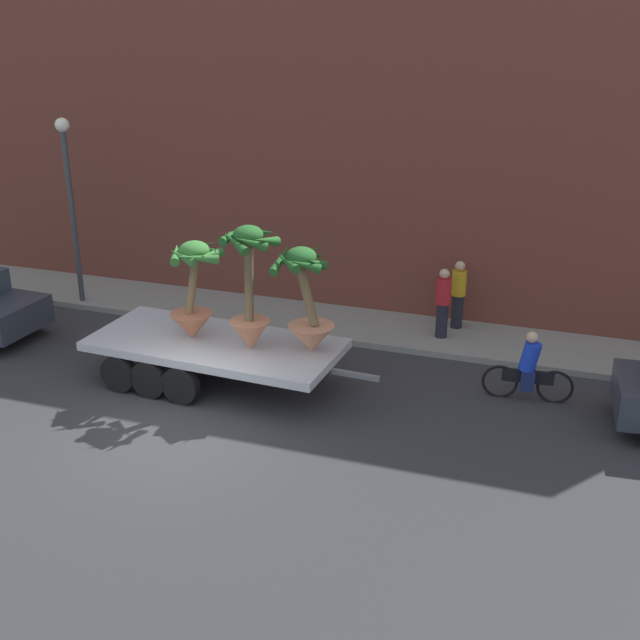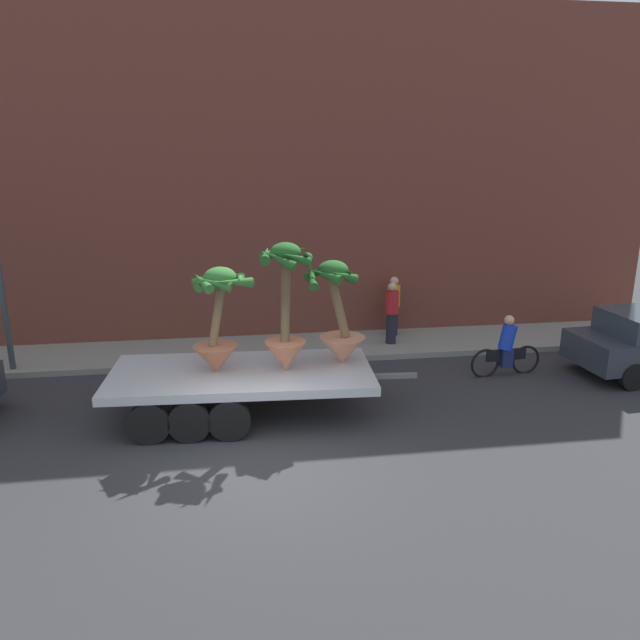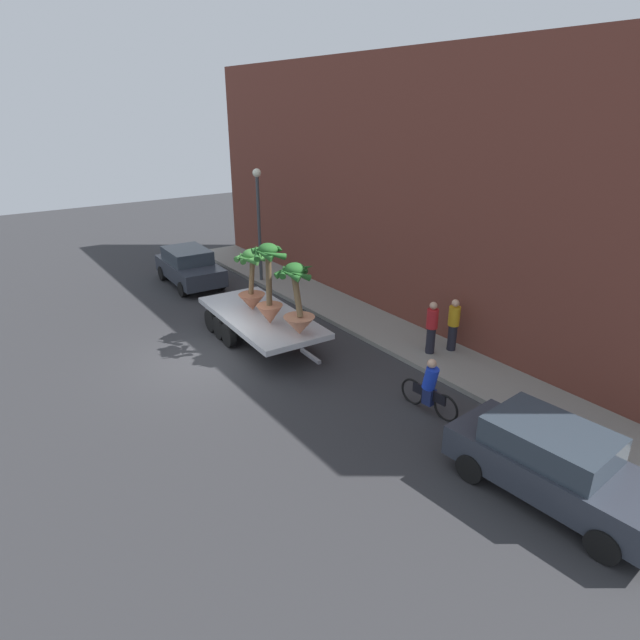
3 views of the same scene
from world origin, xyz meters
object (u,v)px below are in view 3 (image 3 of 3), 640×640
object	(u,v)px
potted_palm_middle	(252,282)
street_lamp	(258,211)
cyclist	(430,389)
pedestrian_far_left	(432,327)
flatbed_trailer	(258,318)
parked_car	(554,463)
trailing_car	(189,266)
pedestrian_near_gate	(453,324)
potted_palm_front	(298,304)
potted_palm_rear	(269,288)

from	to	relation	value
potted_palm_middle	street_lamp	size ratio (longest dim) A/B	0.45
cyclist	street_lamp	distance (m)	12.28
pedestrian_far_left	street_lamp	xyz separation A→B (m)	(-9.65, -0.64, 2.19)
pedestrian_far_left	flatbed_trailer	bearing A→B (deg)	-139.61
parked_car	street_lamp	size ratio (longest dim) A/B	0.91
trailing_car	pedestrian_far_left	bearing A→B (deg)	16.34
pedestrian_near_gate	street_lamp	xyz separation A→B (m)	(-9.89, -1.36, 2.19)
parked_car	trailing_car	size ratio (longest dim) A/B	1.04
potted_palm_middle	parked_car	bearing A→B (deg)	5.59
flatbed_trailer	potted_palm_front	distance (m)	2.56
potted_palm_rear	trailing_car	size ratio (longest dim) A/B	0.63
trailing_car	pedestrian_far_left	distance (m)	11.77
trailing_car	street_lamp	world-z (taller)	street_lamp
flatbed_trailer	potted_palm_rear	size ratio (longest dim) A/B	2.43
flatbed_trailer	potted_palm_rear	distance (m)	1.83
potted_palm_middle	cyclist	bearing A→B (deg)	11.61
parked_car	pedestrian_near_gate	distance (m)	6.69
trailing_car	potted_palm_middle	bearing A→B (deg)	-4.02
cyclist	parked_car	size ratio (longest dim) A/B	0.42
potted_palm_middle	pedestrian_far_left	distance (m)	6.01
trailing_car	pedestrian_near_gate	distance (m)	12.22
flatbed_trailer	pedestrian_near_gate	distance (m)	6.43
trailing_car	potted_palm_front	bearing A→B (deg)	-1.74
potted_palm_front	pedestrian_far_left	xyz separation A→B (m)	(2.11, 3.59, -0.88)
flatbed_trailer	parked_car	distance (m)	10.39
flatbed_trailer	pedestrian_far_left	size ratio (longest dim) A/B	3.72
potted_palm_rear	pedestrian_far_left	xyz separation A→B (m)	(3.23, 3.91, -1.12)
flatbed_trailer	street_lamp	distance (m)	6.59
parked_car	pedestrian_far_left	world-z (taller)	pedestrian_far_left
flatbed_trailer	pedestrian_near_gate	world-z (taller)	pedestrian_near_gate
flatbed_trailer	street_lamp	xyz separation A→B (m)	(-5.26, 3.09, 2.47)
potted_palm_middle	parked_car	world-z (taller)	potted_palm_middle
flatbed_trailer	potted_palm_front	world-z (taller)	potted_palm_front
flatbed_trailer	pedestrian_near_gate	bearing A→B (deg)	43.89
potted_palm_middle	pedestrian_near_gate	size ratio (longest dim) A/B	1.26
parked_car	trailing_car	xyz separation A→B (m)	(-17.25, -0.56, -0.00)
cyclist	street_lamp	size ratio (longest dim) A/B	0.38
pedestrian_far_left	potted_palm_front	bearing A→B (deg)	-120.51
street_lamp	flatbed_trailer	bearing A→B (deg)	-30.45
cyclist	trailing_car	xyz separation A→B (m)	(-13.53, -0.93, 0.16)
potted_palm_middle	parked_car	size ratio (longest dim) A/B	0.49
potted_palm_rear	pedestrian_near_gate	size ratio (longest dim) A/B	1.53
potted_palm_middle	pedestrian_near_gate	world-z (taller)	potted_palm_middle
flatbed_trailer	cyclist	bearing A→B (deg)	11.49
cyclist	trailing_car	distance (m)	13.56
potted_palm_middle	pedestrian_near_gate	distance (m)	6.66
cyclist	street_lamp	xyz separation A→B (m)	(-11.88, 1.75, 2.56)
pedestrian_near_gate	street_lamp	bearing A→B (deg)	-172.18
potted_palm_rear	pedestrian_near_gate	bearing A→B (deg)	53.11
cyclist	pedestrian_near_gate	xyz separation A→B (m)	(-1.99, 3.11, 0.37)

